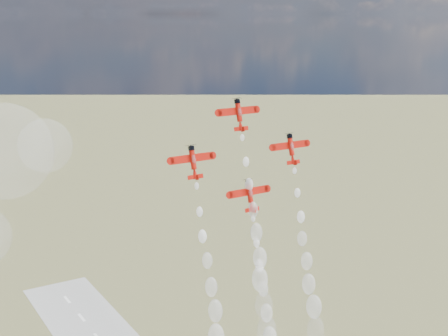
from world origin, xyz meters
name	(u,v)px	position (x,y,z in m)	size (l,w,h in m)	color
plane_lead	(239,114)	(10.63, 2.19, 101.59)	(11.58, 4.49, 8.11)	red
plane_left	(193,161)	(-4.13, -0.51, 91.62)	(11.58, 4.49, 8.11)	red
plane_right	(291,148)	(25.39, -0.51, 91.62)	(11.58, 4.49, 8.11)	red
plane_slot	(250,195)	(10.63, -3.22, 81.65)	(11.58, 4.49, 8.11)	red
smoke_trail_lead	(265,309)	(10.53, -10.87, 53.41)	(5.24, 17.80, 56.69)	white
smoke_trail_right	(317,333)	(25.37, -13.76, 43.74)	(5.77, 17.90, 56.25)	white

